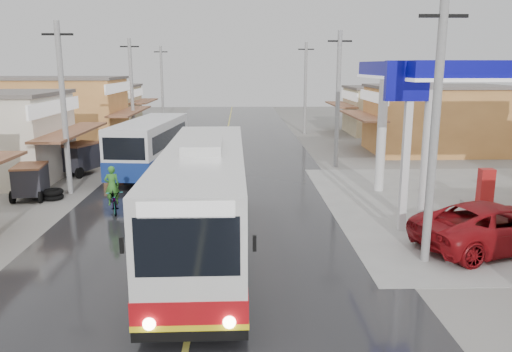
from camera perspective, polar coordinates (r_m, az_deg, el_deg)
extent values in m
plane|color=slate|center=(15.83, -6.19, -9.94)|extent=(120.00, 120.00, 0.00)
cube|color=black|center=(30.21, -4.08, 1.00)|extent=(12.00, 90.00, 0.02)
cube|color=#D8CC4C|center=(30.21, -4.09, 1.03)|extent=(0.15, 90.00, 0.01)
cube|color=gray|center=(24.46, 27.09, -3.11)|extent=(16.00, 16.00, 0.03)
cylinder|color=white|center=(24.76, 14.15, 4.54)|extent=(0.44, 0.44, 5.50)
cylinder|color=white|center=(19.13, 18.99, 1.97)|extent=(0.44, 0.44, 5.50)
cube|color=gray|center=(24.44, 27.11, -2.92)|extent=(4.00, 1.20, 0.20)
cube|color=#B21919|center=(23.69, 24.77, -1.03)|extent=(0.60, 0.45, 1.50)
cube|color=white|center=(18.82, 16.77, 2.73)|extent=(0.25, 0.25, 6.00)
cube|color=#0B0B9A|center=(18.58, 17.26, 10.34)|extent=(1.80, 0.30, 1.40)
cube|color=silver|center=(16.04, -5.92, -2.04)|extent=(2.60, 11.84, 2.90)
cube|color=black|center=(16.50, -5.80, -7.26)|extent=(2.62, 11.86, 0.30)
cube|color=#AE0E14|center=(16.34, -5.84, -5.64)|extent=(2.64, 11.88, 0.54)
cube|color=yellow|center=(16.44, -5.81, -6.71)|extent=(2.65, 11.89, 0.14)
cube|color=black|center=(16.44, -5.85, -0.53)|extent=(2.61, 9.38, 0.98)
cube|color=black|center=(10.34, -7.86, -7.96)|extent=(2.16, 0.15, 1.28)
cube|color=black|center=(21.68, -5.05, 2.93)|extent=(2.16, 0.15, 1.08)
cube|color=white|center=(10.09, -7.99, -3.77)|extent=(1.96, 0.14, 0.34)
cube|color=silver|center=(15.72, -6.05, 3.61)|extent=(1.22, 2.97, 0.30)
cylinder|color=black|center=(12.78, -11.84, -13.09)|extent=(0.36, 1.09, 1.08)
cylinder|color=black|center=(12.61, -1.84, -13.17)|extent=(0.36, 1.09, 1.08)
cylinder|color=black|center=(20.11, -8.29, -3.39)|extent=(0.36, 1.09, 1.08)
cylinder|color=black|center=(20.00, -2.11, -3.35)|extent=(0.36, 1.09, 1.08)
sphere|color=#FFF2CC|center=(11.08, -12.11, -16.19)|extent=(0.28, 0.28, 0.28)
sphere|color=#FFF2CC|center=(10.93, -3.07, -16.33)|extent=(0.28, 0.28, 0.28)
cube|color=black|center=(10.81, -15.10, -7.65)|extent=(0.08, 0.08, 0.34)
cube|color=black|center=(10.55, -0.17, -7.70)|extent=(0.08, 0.08, 0.34)
cube|color=silver|center=(29.09, -11.97, 3.81)|extent=(3.34, 9.14, 2.48)
cube|color=navy|center=(29.23, -11.90, 2.18)|extent=(3.38, 9.18, 0.99)
cube|color=black|center=(29.04, -12.00, 4.49)|extent=(3.22, 7.66, 0.89)
cube|color=black|center=(24.89, -14.84, 3.03)|extent=(2.08, 0.35, 1.09)
cylinder|color=black|center=(26.68, -15.95, 0.11)|extent=(0.40, 1.02, 0.99)
cylinder|color=black|center=(26.02, -11.53, 0.04)|extent=(0.40, 1.02, 0.99)
cylinder|color=black|center=(32.59, -12.13, 2.51)|extent=(0.40, 1.02, 0.99)
cylinder|color=black|center=(32.05, -8.45, 2.49)|extent=(0.40, 1.02, 0.99)
imported|color=maroon|center=(18.55, 25.64, -5.18)|extent=(6.16, 4.17, 1.57)
imported|color=black|center=(21.72, -15.89, -2.73)|extent=(1.19, 1.99, 0.99)
imported|color=#347E2A|center=(21.34, -16.14, -1.04)|extent=(0.69, 0.56, 1.64)
cube|color=#26262D|center=(25.09, -24.35, -0.41)|extent=(1.49, 2.04, 1.22)
cube|color=brown|center=(24.97, -24.49, 1.06)|extent=(1.54, 2.10, 0.09)
cylinder|color=black|center=(24.78, -26.06, -2.19)|extent=(0.25, 0.58, 0.56)
cylinder|color=black|center=(26.01, -25.30, -1.46)|extent=(0.25, 0.58, 0.56)
cylinder|color=black|center=(24.29, -23.40, -2.21)|extent=(0.20, 0.58, 0.56)
cube|color=#26262D|center=(29.74, -19.47, 2.06)|extent=(2.01, 2.44, 1.36)
cube|color=brown|center=(29.62, -19.57, 3.45)|extent=(2.07, 2.51, 0.10)
cylinder|color=black|center=(29.76, -21.35, 0.58)|extent=(0.40, 0.65, 0.63)
cylinder|color=black|center=(30.87, -19.63, 1.12)|extent=(0.40, 0.65, 0.63)
cylinder|color=black|center=(28.75, -19.53, 0.33)|extent=(0.34, 0.63, 0.63)
torus|color=black|center=(24.77, -22.15, -2.22)|extent=(0.93, 0.93, 0.24)
torus|color=black|center=(24.71, -22.20, -1.69)|extent=(0.93, 0.93, 0.24)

